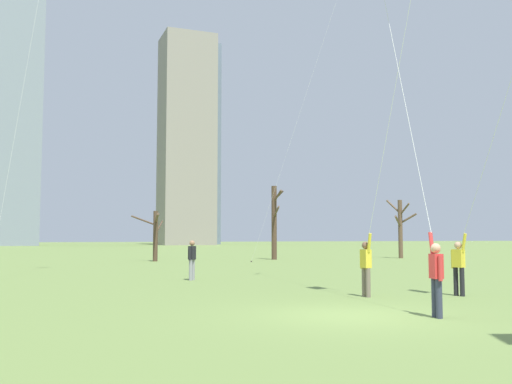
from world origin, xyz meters
TOP-DOWN VIEW (x-y plane):
  - ground_plane at (0.00, 0.00)m, footprint 400.00×400.00m
  - kite_flyer_midfield_center_pink at (5.20, 0.92)m, footprint 0.37×8.50m
  - kite_flyer_midfield_left_yellow at (2.04, 0.67)m, footprint 2.59×7.57m
  - kite_flyer_midfield_right_red at (2.49, 2.68)m, footprint 0.58×4.82m
  - bystander_far_off_by_trees at (-0.64, 11.59)m, footprint 0.37×0.41m
  - bare_tree_far_right_edge at (1.54, 30.30)m, footprint 2.34×3.15m
  - bare_tree_left_of_center at (10.94, 30.25)m, footprint 1.04×1.99m
  - bare_tree_leftmost at (21.96, 29.19)m, footprint 2.18×2.15m
  - skyline_slender_spire at (-11.35, 117.63)m, footprint 11.70×10.79m
  - skyline_squat_block at (32.39, 127.45)m, footprint 6.62×11.29m
  - skyline_short_annex at (25.18, 114.59)m, footprint 11.58×10.07m

SIDE VIEW (x-z plane):
  - ground_plane at x=0.00m, z-range 0.00..0.00m
  - bystander_far_off_by_trees at x=-0.64m, z-range 0.09..1.71m
  - bare_tree_far_right_edge at x=1.54m, z-range 0.22..3.87m
  - bare_tree_leftmost at x=21.96m, z-range 0.24..5.17m
  - bare_tree_left_of_center at x=10.94m, z-range 0.13..5.91m
  - kite_flyer_midfield_right_red at x=2.49m, z-range -3.78..9.93m
  - kite_flyer_midfield_center_pink at x=5.20m, z-range -4.27..13.23m
  - kite_flyer_midfield_left_yellow at x=2.04m, z-range -3.77..13.20m
  - skyline_short_annex at x=25.18m, z-range 0.00..47.58m
  - skyline_squat_block at x=32.39m, z-range 0.00..49.74m
  - skyline_slender_spire at x=-11.35m, z-range 0.00..57.34m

